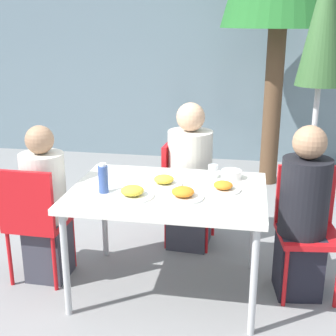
# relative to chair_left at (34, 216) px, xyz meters

# --- Properties ---
(ground_plane) EXTENTS (24.00, 24.00, 0.00)m
(ground_plane) POSITION_rel_chair_left_xyz_m (0.95, 0.06, -0.52)
(ground_plane) COLOR gray
(building_facade) EXTENTS (10.00, 0.20, 3.00)m
(building_facade) POSITION_rel_chair_left_xyz_m (0.95, 3.48, 0.98)
(building_facade) COLOR slate
(building_facade) RESTS_ON ground
(dining_table) EXTENTS (1.29, 0.93, 0.75)m
(dining_table) POSITION_rel_chair_left_xyz_m (0.95, 0.06, 0.18)
(dining_table) COLOR silver
(dining_table) RESTS_ON ground
(chair_left) EXTENTS (0.41, 0.41, 0.88)m
(chair_left) POSITION_rel_chair_left_xyz_m (0.00, 0.00, 0.00)
(chair_left) COLOR red
(chair_left) RESTS_ON ground
(person_left) EXTENTS (0.31, 0.31, 1.15)m
(person_left) POSITION_rel_chair_left_xyz_m (0.05, 0.08, 0.03)
(person_left) COLOR #383842
(person_left) RESTS_ON ground
(chair_right) EXTENTS (0.45, 0.45, 0.88)m
(chair_right) POSITION_rel_chair_left_xyz_m (1.88, 0.26, 0.00)
(chair_right) COLOR red
(chair_right) RESTS_ON ground
(person_right) EXTENTS (0.33, 0.33, 1.20)m
(person_right) POSITION_rel_chair_left_xyz_m (1.84, 0.17, 0.06)
(person_right) COLOR black
(person_right) RESTS_ON ground
(chair_far) EXTENTS (0.43, 0.43, 0.88)m
(chair_far) POSITION_rel_chair_left_xyz_m (0.93, 0.83, 0.00)
(chair_far) COLOR red
(chair_far) RESTS_ON ground
(person_far) EXTENTS (0.36, 0.36, 1.22)m
(person_far) POSITION_rel_chair_left_xyz_m (1.00, 0.77, 0.05)
(person_far) COLOR #383842
(person_far) RESTS_ON ground
(closed_umbrella) EXTENTS (0.37, 0.37, 2.35)m
(closed_umbrella) POSITION_rel_chair_left_xyz_m (1.96, 0.94, 1.23)
(closed_umbrella) COLOR #333333
(closed_umbrella) RESTS_ON ground
(plate_0) EXTENTS (0.23, 0.23, 0.06)m
(plate_0) POSITION_rel_chair_left_xyz_m (1.31, 0.10, 0.26)
(plate_0) COLOR white
(plate_0) RESTS_ON dining_table
(plate_1) EXTENTS (0.27, 0.27, 0.07)m
(plate_1) POSITION_rel_chair_left_xyz_m (0.75, -0.12, 0.26)
(plate_1) COLOR white
(plate_1) RESTS_ON dining_table
(plate_2) EXTENTS (0.25, 0.25, 0.07)m
(plate_2) POSITION_rel_chair_left_xyz_m (0.90, 0.14, 0.26)
(plate_2) COLOR white
(plate_2) RESTS_ON dining_table
(plate_3) EXTENTS (0.26, 0.26, 0.07)m
(plate_3) POSITION_rel_chair_left_xyz_m (1.07, -0.08, 0.26)
(plate_3) COLOR white
(plate_3) RESTS_ON dining_table
(bottle) EXTENTS (0.06, 0.06, 0.20)m
(bottle) POSITION_rel_chair_left_xyz_m (0.54, -0.07, 0.33)
(bottle) COLOR #334C8E
(bottle) RESTS_ON dining_table
(drinking_cup) EXTENTS (0.07, 0.07, 0.10)m
(drinking_cup) POSITION_rel_chair_left_xyz_m (1.22, 0.35, 0.28)
(drinking_cup) COLOR white
(drinking_cup) RESTS_ON dining_table
(salad_bowl) EXTENTS (0.15, 0.15, 0.06)m
(salad_bowl) POSITION_rel_chair_left_xyz_m (1.35, 0.36, 0.27)
(salad_bowl) COLOR white
(salad_bowl) RESTS_ON dining_table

